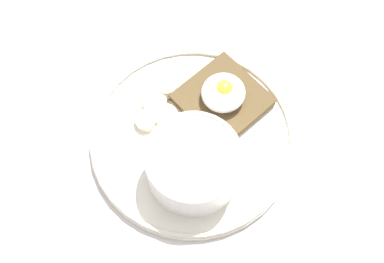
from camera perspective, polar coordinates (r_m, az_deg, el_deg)
ground_plane at (r=72.07cm, az=0.00°, el=-1.31°), size 120.00×120.00×2.00cm
plate at (r=70.42cm, az=0.00°, el=-0.74°), size 26.98×26.98×1.60cm
oatmeal_bowl at (r=65.40cm, az=0.14°, el=-3.60°), size 11.81×11.81×6.50cm
toast_slice at (r=71.81cm, az=3.43°, el=3.30°), size 11.87×11.87×1.48cm
poached_egg at (r=70.02cm, az=3.49°, el=4.13°), size 5.90×5.78×3.33cm
banana_slice_front at (r=70.86cm, az=-4.93°, el=1.17°), size 4.10×4.10×1.29cm
banana_slice_left at (r=71.81cm, az=-4.03°, el=3.09°), size 3.36×3.52×1.75cm
banana_slice_back at (r=72.73cm, az=-2.71°, el=4.62°), size 3.85×3.79×1.74cm
banana_slice_right at (r=70.87cm, az=-2.81°, el=1.66°), size 4.65×4.67×1.53cm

